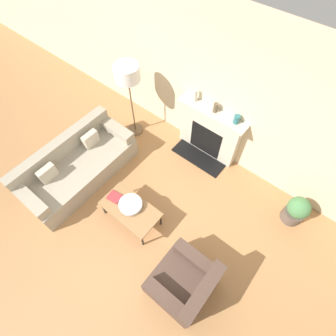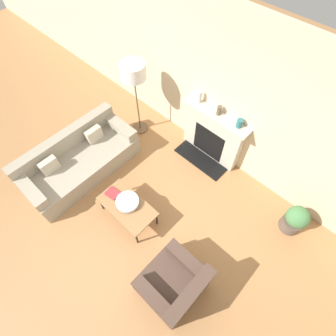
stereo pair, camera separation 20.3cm
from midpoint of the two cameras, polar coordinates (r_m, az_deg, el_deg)
name	(u,v)px [view 2 (the right image)]	position (r m, az deg, el deg)	size (l,w,h in m)	color
ground_plane	(125,243)	(4.68, -8.16, -15.85)	(18.00, 18.00, 0.00)	#A87547
wall_back	(233,100)	(4.61, 15.20, 14.16)	(18.00, 0.06, 2.90)	beige
fireplace	(212,135)	(5.19, 10.66, 7.01)	(1.36, 0.59, 1.12)	beige
couch	(79,160)	(5.30, -17.68, 1.56)	(0.95, 2.22, 0.78)	#9E937F
armchair_near	(174,284)	(4.18, 2.86, -24.05)	(0.82, 0.87, 0.82)	#4C382D
coffee_table	(127,206)	(4.50, -7.61, -8.35)	(1.00, 0.55, 0.41)	olive
bowl	(127,202)	(4.44, -7.53, -7.35)	(0.39, 0.39, 0.09)	silver
book	(113,193)	(4.60, -10.72, -5.44)	(0.25, 0.22, 0.02)	#9E2D33
floor_lamp	(134,75)	(5.04, -6.30, 19.40)	(0.47, 0.47, 1.64)	brown
mantel_vase_left	(200,97)	(4.86, 8.12, 15.00)	(0.07, 0.07, 0.23)	beige
mantel_vase_center_left	(219,110)	(4.72, 12.32, 12.12)	(0.09, 0.09, 0.17)	brown
mantel_vase_center_right	(239,123)	(4.60, 16.54, 9.29)	(0.11, 0.11, 0.15)	#28666B
potted_plant	(295,219)	(4.98, 27.04, -9.99)	(0.38, 0.38, 0.60)	brown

